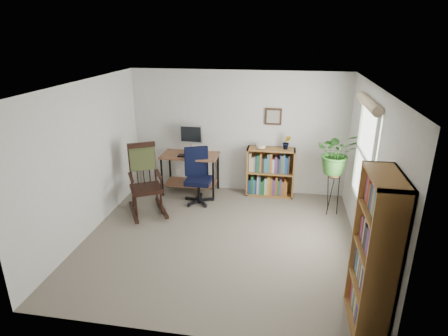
% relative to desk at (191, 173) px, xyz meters
% --- Properties ---
extents(floor, '(4.20, 4.00, 0.00)m').
position_rel_desk_xyz_m(floor, '(0.90, -1.70, -0.40)').
color(floor, slate).
rests_on(floor, ground).
extents(ceiling, '(4.20, 4.00, 0.00)m').
position_rel_desk_xyz_m(ceiling, '(0.90, -1.70, 2.00)').
color(ceiling, silver).
rests_on(ceiling, ground).
extents(wall_back, '(4.20, 0.00, 2.40)m').
position_rel_desk_xyz_m(wall_back, '(0.90, 0.30, 0.80)').
color(wall_back, silver).
rests_on(wall_back, ground).
extents(wall_front, '(4.20, 0.00, 2.40)m').
position_rel_desk_xyz_m(wall_front, '(0.90, -3.70, 0.80)').
color(wall_front, silver).
rests_on(wall_front, ground).
extents(wall_left, '(0.00, 4.00, 2.40)m').
position_rel_desk_xyz_m(wall_left, '(-1.20, -1.70, 0.80)').
color(wall_left, silver).
rests_on(wall_left, ground).
extents(wall_right, '(0.00, 4.00, 2.40)m').
position_rel_desk_xyz_m(wall_right, '(3.00, -1.70, 0.80)').
color(wall_right, silver).
rests_on(wall_right, ground).
extents(window, '(0.12, 1.20, 1.50)m').
position_rel_desk_xyz_m(window, '(2.96, -1.40, 1.00)').
color(window, white).
rests_on(window, wall_right).
extents(desk, '(1.11, 0.61, 0.80)m').
position_rel_desk_xyz_m(desk, '(0.00, 0.00, 0.00)').
color(desk, brown).
rests_on(desk, floor).
extents(monitor, '(0.46, 0.16, 0.56)m').
position_rel_desk_xyz_m(monitor, '(0.00, 0.14, 0.68)').
color(monitor, '#BCBCC1').
rests_on(monitor, desk).
extents(keyboard, '(0.40, 0.15, 0.02)m').
position_rel_desk_xyz_m(keyboard, '(0.00, -0.12, 0.41)').
color(keyboard, black).
rests_on(keyboard, desk).
extents(office_chair, '(0.75, 0.75, 1.06)m').
position_rel_desk_xyz_m(office_chair, '(0.27, -0.45, 0.13)').
color(office_chair, black).
rests_on(office_chair, floor).
extents(rocking_chair, '(1.10, 1.27, 1.27)m').
position_rel_desk_xyz_m(rocking_chair, '(-0.55, -1.00, 0.23)').
color(rocking_chair, black).
rests_on(rocking_chair, floor).
extents(low_bookshelf, '(0.92, 0.31, 0.97)m').
position_rel_desk_xyz_m(low_bookshelf, '(1.57, 0.12, 0.08)').
color(low_bookshelf, olive).
rests_on(low_bookshelf, floor).
extents(tall_bookshelf, '(0.34, 0.78, 1.79)m').
position_rel_desk_xyz_m(tall_bookshelf, '(2.82, -3.17, 0.50)').
color(tall_bookshelf, olive).
rests_on(tall_bookshelf, floor).
extents(plant_stand, '(0.30, 0.30, 0.83)m').
position_rel_desk_xyz_m(plant_stand, '(2.70, -0.49, 0.01)').
color(plant_stand, black).
rests_on(plant_stand, floor).
extents(spider_plant, '(1.69, 1.87, 1.46)m').
position_rel_desk_xyz_m(spider_plant, '(2.70, -0.49, 1.10)').
color(spider_plant, '#306A25').
rests_on(spider_plant, plant_stand).
extents(potted_plant_small, '(0.13, 0.24, 0.11)m').
position_rel_desk_xyz_m(potted_plant_small, '(1.85, 0.13, 0.62)').
color(potted_plant_small, '#306A25').
rests_on(potted_plant_small, low_bookshelf).
extents(framed_picture, '(0.32, 0.04, 0.32)m').
position_rel_desk_xyz_m(framed_picture, '(1.57, 0.27, 1.15)').
color(framed_picture, black).
rests_on(framed_picture, wall_back).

